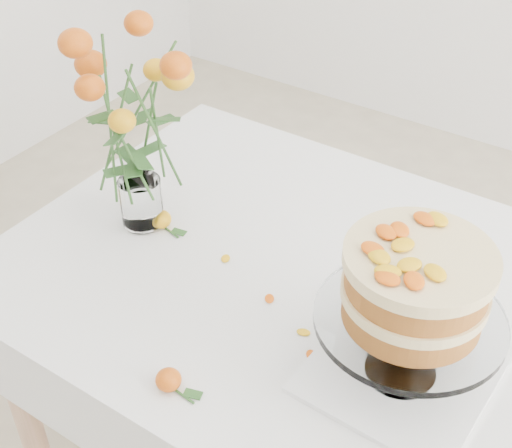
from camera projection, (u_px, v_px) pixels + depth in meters
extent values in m
cube|color=tan|center=(348.00, 303.00, 1.40)|extent=(1.40, 0.90, 0.04)
cylinder|color=tan|center=(25.00, 409.00, 1.66)|extent=(0.06, 0.06, 0.71)
cylinder|color=tan|center=(213.00, 242.00, 2.15)|extent=(0.06, 0.06, 0.71)
cube|color=white|center=(349.00, 295.00, 1.39)|extent=(1.42, 0.92, 0.01)
cube|color=white|center=(433.00, 219.00, 1.75)|extent=(1.42, 0.01, 0.20)
cube|color=white|center=(91.00, 216.00, 1.76)|extent=(0.01, 0.92, 0.20)
cube|color=white|center=(399.00, 374.00, 1.22)|extent=(0.30, 0.30, 0.01)
cylinder|color=silver|center=(405.00, 343.00, 1.17)|extent=(0.03, 0.03, 0.10)
cylinder|color=silver|center=(410.00, 319.00, 1.14)|extent=(0.31, 0.31, 0.01)
cylinder|color=brown|center=(412.00, 306.00, 1.12)|extent=(0.25, 0.25, 0.04)
cylinder|color=beige|center=(415.00, 291.00, 1.10)|extent=(0.26, 0.26, 0.02)
cylinder|color=brown|center=(418.00, 275.00, 1.08)|extent=(0.25, 0.25, 0.04)
cylinder|color=beige|center=(421.00, 259.00, 1.06)|extent=(0.27, 0.27, 0.02)
cylinder|color=silver|center=(144.00, 222.00, 1.56)|extent=(0.07, 0.07, 0.01)
cylinder|color=silver|center=(141.00, 201.00, 1.52)|extent=(0.09, 0.09, 0.11)
ellipsoid|color=orange|center=(161.00, 219.00, 1.54)|extent=(0.05, 0.05, 0.04)
cylinder|color=#2F5A24|center=(170.00, 232.00, 1.53)|extent=(0.05, 0.02, 0.00)
ellipsoid|color=#C94809|center=(169.00, 380.00, 1.19)|extent=(0.04, 0.04, 0.04)
cylinder|color=#2F5A24|center=(182.00, 396.00, 1.19)|extent=(0.05, 0.01, 0.00)
ellipsoid|color=#EFAD0F|center=(269.00, 299.00, 1.37)|extent=(0.03, 0.02, 0.00)
ellipsoid|color=#EFAD0F|center=(303.00, 332.00, 1.30)|extent=(0.03, 0.02, 0.00)
ellipsoid|color=#EFAD0F|center=(311.00, 355.00, 1.26)|extent=(0.03, 0.02, 0.00)
ellipsoid|color=#EFAD0F|center=(226.00, 259.00, 1.47)|extent=(0.03, 0.02, 0.00)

